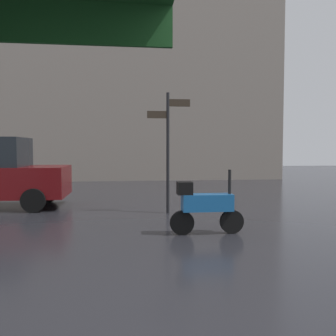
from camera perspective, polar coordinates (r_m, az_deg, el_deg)
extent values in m
cylinder|color=black|center=(7.06, 10.13, -8.42)|extent=(0.46, 0.09, 0.46)
cylinder|color=black|center=(6.84, 2.25, -8.74)|extent=(0.46, 0.09, 0.46)
cube|color=#195999|center=(6.87, 6.28, -5.49)|extent=(0.97, 0.32, 0.32)
cube|color=black|center=(6.75, 2.67, -3.23)|extent=(0.28, 0.28, 0.24)
cylinder|color=black|center=(6.94, 9.81, -2.52)|extent=(0.06, 0.06, 0.55)
cylinder|color=black|center=(11.51, -18.58, -3.67)|extent=(0.62, 0.18, 0.62)
cylinder|color=black|center=(9.79, -20.69, -4.87)|extent=(0.62, 0.18, 0.62)
cylinder|color=black|center=(8.99, -0.02, 2.35)|extent=(0.08, 0.08, 3.03)
cube|color=#33281E|center=(9.10, 1.76, 10.35)|extent=(0.56, 0.04, 0.18)
cube|color=#33281E|center=(9.00, -1.68, 8.51)|extent=(0.52, 0.04, 0.18)
cube|color=gray|center=(20.00, -7.76, 18.86)|extent=(17.17, 2.26, 14.15)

